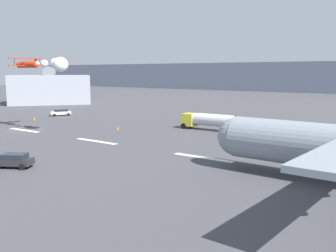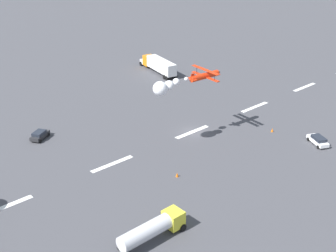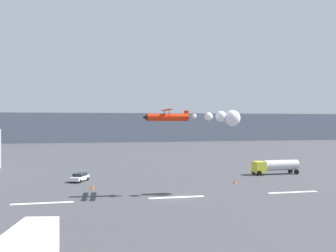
{
  "view_description": "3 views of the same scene",
  "coord_description": "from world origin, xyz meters",
  "px_view_note": "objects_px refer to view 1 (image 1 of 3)",
  "views": [
    {
      "loc": [
        59.91,
        -38.63,
        10.13
      ],
      "look_at": [
        31.29,
        0.0,
        3.36
      ],
      "focal_mm": 41.32,
      "sensor_mm": 36.0,
      "label": 1
    },
    {
      "loc": [
        55.1,
        56.07,
        38.22
      ],
      "look_at": [
        5.77,
        -0.31,
        2.92
      ],
      "focal_mm": 49.82,
      "sensor_mm": 36.0,
      "label": 2
    },
    {
      "loc": [
        -13.77,
        -54.82,
        10.79
      ],
      "look_at": [
        -0.83,
        1.89,
        10.1
      ],
      "focal_mm": 42.74,
      "sensor_mm": 36.0,
      "label": 3
    }
  ],
  "objects_px": {
    "airport_staff_sedan": "(61,112)",
    "traffic_cone_far": "(118,128)",
    "traffic_cone_near": "(34,118)",
    "followme_car_yellow": "(13,160)",
    "stunt_biplane_red": "(48,64)",
    "fuel_tanker_truck": "(207,120)"
  },
  "relations": [
    {
      "from": "followme_car_yellow",
      "to": "traffic_cone_near",
      "type": "height_order",
      "value": "followme_car_yellow"
    },
    {
      "from": "traffic_cone_near",
      "to": "traffic_cone_far",
      "type": "xyz_separation_m",
      "value": [
        24.25,
        0.18,
        0.0
      ]
    },
    {
      "from": "airport_staff_sedan",
      "to": "traffic_cone_far",
      "type": "bearing_deg",
      "value": -17.55
    },
    {
      "from": "fuel_tanker_truck",
      "to": "traffic_cone_far",
      "type": "height_order",
      "value": "fuel_tanker_truck"
    },
    {
      "from": "stunt_biplane_red",
      "to": "airport_staff_sedan",
      "type": "xyz_separation_m",
      "value": [
        -18.66,
        16.75,
        -10.55
      ]
    },
    {
      "from": "followme_car_yellow",
      "to": "traffic_cone_near",
      "type": "relative_size",
      "value": 5.87
    },
    {
      "from": "fuel_tanker_truck",
      "to": "followme_car_yellow",
      "type": "height_order",
      "value": "fuel_tanker_truck"
    },
    {
      "from": "traffic_cone_far",
      "to": "followme_car_yellow",
      "type": "bearing_deg",
      "value": -69.21
    },
    {
      "from": "followme_car_yellow",
      "to": "airport_staff_sedan",
      "type": "height_order",
      "value": "same"
    },
    {
      "from": "stunt_biplane_red",
      "to": "airport_staff_sedan",
      "type": "relative_size",
      "value": 3.0
    },
    {
      "from": "followme_car_yellow",
      "to": "traffic_cone_far",
      "type": "bearing_deg",
      "value": 110.79
    },
    {
      "from": "fuel_tanker_truck",
      "to": "followme_car_yellow",
      "type": "bearing_deg",
      "value": -94.27
    },
    {
      "from": "stunt_biplane_red",
      "to": "traffic_cone_near",
      "type": "height_order",
      "value": "stunt_biplane_red"
    },
    {
      "from": "fuel_tanker_truck",
      "to": "airport_staff_sedan",
      "type": "height_order",
      "value": "fuel_tanker_truck"
    },
    {
      "from": "airport_staff_sedan",
      "to": "traffic_cone_near",
      "type": "relative_size",
      "value": 6.54
    },
    {
      "from": "fuel_tanker_truck",
      "to": "traffic_cone_near",
      "type": "relative_size",
      "value": 12.76
    },
    {
      "from": "stunt_biplane_red",
      "to": "traffic_cone_far",
      "type": "bearing_deg",
      "value": 48.22
    },
    {
      "from": "fuel_tanker_truck",
      "to": "airport_staff_sedan",
      "type": "xyz_separation_m",
      "value": [
        -38.8,
        -1.03,
        -0.93
      ]
    },
    {
      "from": "stunt_biplane_red",
      "to": "fuel_tanker_truck",
      "type": "bearing_deg",
      "value": 41.43
    },
    {
      "from": "followme_car_yellow",
      "to": "fuel_tanker_truck",
      "type": "bearing_deg",
      "value": 85.73
    },
    {
      "from": "airport_staff_sedan",
      "to": "traffic_cone_near",
      "type": "bearing_deg",
      "value": -76.94
    },
    {
      "from": "fuel_tanker_truck",
      "to": "traffic_cone_far",
      "type": "distance_m",
      "value": 15.72
    }
  ]
}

